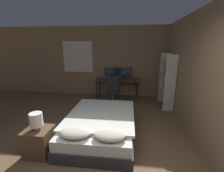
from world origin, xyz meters
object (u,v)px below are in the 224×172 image
(office_chair, at_px, (113,94))
(monitor_left, at_px, (111,72))
(bookshelf, at_px, (168,79))
(nightstand, at_px, (39,142))
(desk, at_px, (117,81))
(computer_mouse, at_px, (125,80))
(bedside_lamp, at_px, (36,120))
(bed, at_px, (101,125))
(keyboard, at_px, (117,80))
(monitor_right, at_px, (125,72))

(office_chair, bearing_deg, monitor_left, 100.31)
(bookshelf, bearing_deg, nightstand, -137.51)
(desk, height_order, computer_mouse, computer_mouse)
(desk, bearing_deg, bookshelf, -23.89)
(monitor_left, bearing_deg, bedside_lamp, -104.23)
(nightstand, xyz_separation_m, monitor_left, (0.89, 3.52, 0.72))
(bed, relative_size, computer_mouse, 28.89)
(bed, relative_size, office_chair, 2.05)
(desk, distance_m, keyboard, 0.22)
(bedside_lamp, bearing_deg, desk, 70.62)
(keyboard, height_order, computer_mouse, computer_mouse)
(monitor_left, distance_m, computer_mouse, 0.73)
(keyboard, height_order, bookshelf, bookshelf)
(office_chair, bearing_deg, keyboard, 79.23)
(monitor_right, height_order, keyboard, monitor_right)
(bedside_lamp, bearing_deg, keyboard, 69.47)
(bedside_lamp, distance_m, keyboard, 3.32)
(bed, xyz_separation_m, monitor_right, (0.44, 2.78, 0.73))
(bookshelf, bearing_deg, desk, 156.11)
(bed, xyz_separation_m, keyboard, (0.17, 2.37, 0.52))
(keyboard, xyz_separation_m, computer_mouse, (0.30, 0.00, 0.01))
(bedside_lamp, height_order, monitor_right, monitor_right)
(keyboard, height_order, office_chair, office_chair)
(bed, distance_m, computer_mouse, 2.47)
(nightstand, distance_m, office_chair, 2.79)
(nightstand, bearing_deg, monitor_left, 75.77)
(nightstand, height_order, desk, desk)
(bed, height_order, office_chair, office_chair)
(desk, xyz_separation_m, keyboard, (0.00, -0.20, 0.10))
(nightstand, bearing_deg, keyboard, 69.47)
(nightstand, distance_m, bedside_lamp, 0.44)
(bookshelf, bearing_deg, bedside_lamp, -137.51)
(keyboard, bearing_deg, computer_mouse, 0.00)
(bed, relative_size, desk, 1.26)
(bedside_lamp, relative_size, monitor_right, 0.61)
(monitor_left, relative_size, computer_mouse, 7.18)
(nightstand, distance_m, computer_mouse, 3.48)
(bedside_lamp, bearing_deg, monitor_right, 67.77)
(monitor_left, height_order, computer_mouse, monitor_left)
(bed, xyz_separation_m, desk, (0.17, 2.57, 0.42))
(bedside_lamp, xyz_separation_m, bookshelf, (2.82, 2.58, 0.25))
(nightstand, distance_m, bookshelf, 3.88)
(bedside_lamp, xyz_separation_m, monitor_left, (0.89, 3.52, 0.28))
(desk, height_order, office_chair, office_chair)
(monitor_right, distance_m, keyboard, 0.54)
(office_chair, relative_size, bookshelf, 0.57)
(bookshelf, bearing_deg, monitor_left, 154.03)
(bookshelf, bearing_deg, computer_mouse, 158.65)
(bedside_lamp, distance_m, desk, 3.51)
(bed, height_order, computer_mouse, computer_mouse)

